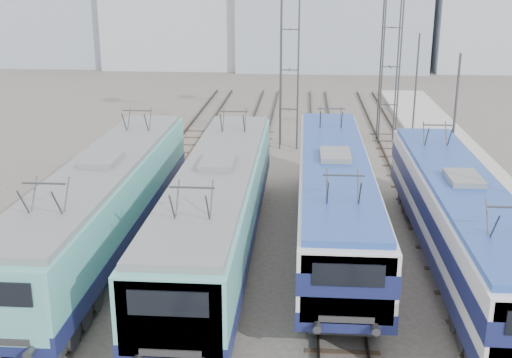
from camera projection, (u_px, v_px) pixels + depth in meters
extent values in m
plane|color=#514C47|center=(270.00, 316.00, 20.92)|extent=(160.00, 160.00, 0.00)
cube|color=#151B49|center=(106.00, 219.00, 25.35)|extent=(2.91, 18.39, 0.61)
cube|color=#5AA8A6|center=(104.00, 190.00, 24.99)|extent=(2.86, 18.39, 1.84)
cube|color=#5AA8A6|center=(2.00, 304.00, 16.63)|extent=(2.63, 0.72, 2.08)
cube|color=slate|center=(102.00, 165.00, 24.68)|extent=(2.63, 17.66, 0.20)
cube|color=#262628|center=(49.00, 314.00, 19.75)|extent=(2.15, 3.68, 0.69)
cube|color=#262628|center=(145.00, 189.00, 31.42)|extent=(2.15, 3.68, 0.69)
cube|color=#151B49|center=(219.00, 223.00, 24.91)|extent=(2.94, 18.56, 0.62)
cube|color=#5AA8A6|center=(218.00, 193.00, 24.54)|extent=(2.89, 18.56, 1.86)
cube|color=#5AA8A6|center=(172.00, 314.00, 16.11)|extent=(2.66, 0.72, 2.10)
cube|color=slate|center=(218.00, 168.00, 24.23)|extent=(2.66, 17.81, 0.21)
cube|color=#262628|center=(192.00, 323.00, 19.25)|extent=(2.16, 3.71, 0.70)
cube|color=#262628|center=(236.00, 192.00, 31.02)|extent=(2.16, 3.71, 0.70)
cube|color=#151B49|center=(333.00, 211.00, 26.31)|extent=(2.85, 18.02, 0.60)
cube|color=silver|center=(334.00, 183.00, 25.95)|extent=(2.80, 18.02, 1.80)
cube|color=#151B49|center=(334.00, 185.00, 25.96)|extent=(2.84, 18.04, 0.70)
cube|color=silver|center=(347.00, 285.00, 17.76)|extent=(2.58, 0.70, 2.04)
cube|color=#224394|center=(335.00, 160.00, 25.65)|extent=(2.58, 17.30, 0.20)
cube|color=#262628|center=(340.00, 297.00, 20.82)|extent=(2.10, 3.60, 0.68)
cube|color=#262628|center=(328.00, 184.00, 32.25)|extent=(2.10, 3.60, 0.68)
cube|color=#151B49|center=(458.00, 238.00, 23.73)|extent=(2.76, 17.43, 0.58)
cube|color=silver|center=(461.00, 208.00, 23.38)|extent=(2.71, 17.43, 1.74)
cube|color=#151B49|center=(461.00, 210.00, 23.39)|extent=(2.75, 17.45, 0.68)
cube|color=#224394|center=(463.00, 183.00, 23.09)|extent=(2.49, 16.73, 0.19)
cube|color=#262628|center=(501.00, 339.00, 18.42)|extent=(2.03, 3.49, 0.65)
cube|color=#262628|center=(428.00, 204.00, 29.47)|extent=(2.03, 3.49, 0.65)
cylinder|color=#3F4247|center=(281.00, 55.00, 39.57)|extent=(0.10, 0.10, 12.00)
cylinder|color=#3F4247|center=(298.00, 55.00, 39.49)|extent=(0.10, 0.10, 12.00)
cylinder|color=#3F4247|center=(281.00, 53.00, 40.61)|extent=(0.10, 0.10, 12.00)
cylinder|color=#3F4247|center=(299.00, 53.00, 40.53)|extent=(0.10, 0.10, 12.00)
cylinder|color=#3F4247|center=(383.00, 52.00, 41.00)|extent=(0.10, 0.10, 12.00)
cylinder|color=#3F4247|center=(401.00, 52.00, 40.93)|extent=(0.10, 0.10, 12.00)
cylinder|color=#3F4247|center=(381.00, 50.00, 42.05)|extent=(0.10, 0.10, 12.00)
cylinder|color=#3F4247|center=(398.00, 50.00, 41.97)|extent=(0.10, 0.10, 12.00)
cylinder|color=#3F4247|center=(454.00, 123.00, 32.57)|extent=(0.12, 0.12, 7.00)
cylinder|color=#3F4247|center=(416.00, 85.00, 43.99)|extent=(0.12, 0.12, 7.00)
cube|color=#A5ACB6|center=(184.00, 8.00, 78.81)|extent=(18.00, 12.00, 14.00)
cube|color=#A5ACB6|center=(499.00, 18.00, 76.38)|extent=(16.00, 12.00, 12.00)
cube|color=#909CB1|center=(59.00, 24.00, 80.55)|extent=(14.00, 10.00, 10.00)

